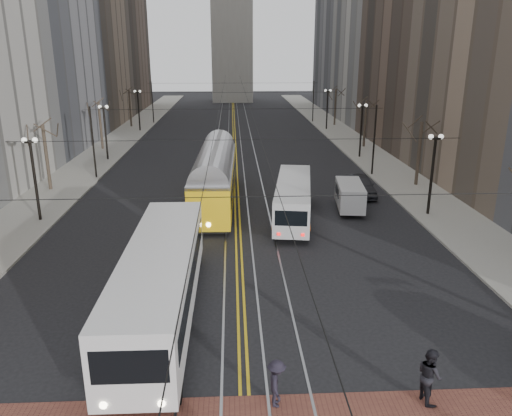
{
  "coord_description": "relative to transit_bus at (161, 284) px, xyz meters",
  "views": [
    {
      "loc": [
        -0.3,
        -15.44,
        11.44
      ],
      "look_at": [
        0.97,
        10.97,
        3.0
      ],
      "focal_mm": 35.0,
      "sensor_mm": 36.0,
      "label": 1
    }
  ],
  "objects": [
    {
      "name": "transit_bus",
      "position": [
        0.0,
        0.0,
        0.0
      ],
      "size": [
        2.84,
        13.47,
        3.37
      ],
      "primitive_type": "cube",
      "rotation": [
        0.0,
        0.0,
        -0.0
      ],
      "color": "silver",
      "rests_on": "ground"
    },
    {
      "name": "streetcar",
      "position": [
        1.85,
        17.39,
        0.09
      ],
      "size": [
        3.23,
        15.11,
        3.54
      ],
      "primitive_type": "cube",
      "rotation": [
        0.0,
        0.0,
        -0.03
      ],
      "color": "yellow",
      "rests_on": "ground"
    },
    {
      "name": "trolley_wires",
      "position": [
        3.5,
        30.46,
        2.09
      ],
      "size": [
        25.96,
        120.0,
        6.6
      ],
      "color": "black",
      "rests_on": "ground"
    },
    {
      "name": "lamp_posts",
      "position": [
        3.5,
        24.38,
        1.12
      ],
      "size": [
        27.6,
        57.2,
        5.6
      ],
      "color": "black",
      "rests_on": "ground"
    },
    {
      "name": "centre_lines",
      "position": [
        3.5,
        40.63,
        -1.67
      ],
      "size": [
        0.42,
        130.0,
        0.01
      ],
      "primitive_type": "cube",
      "color": "gold",
      "rests_on": "ground"
    },
    {
      "name": "sidewalk_left",
      "position": [
        -11.5,
        40.63,
        -1.61
      ],
      "size": [
        5.0,
        140.0,
        0.15
      ],
      "primitive_type": "cube",
      "color": "gray",
      "rests_on": "ground"
    },
    {
      "name": "ground",
      "position": [
        3.5,
        -4.37,
        -1.68
      ],
      "size": [
        260.0,
        260.0,
        0.0
      ],
      "primitive_type": "plane",
      "color": "black",
      "rests_on": "ground"
    },
    {
      "name": "sidewalk_right",
      "position": [
        18.5,
        40.63,
        -1.61
      ],
      "size": [
        5.0,
        140.0,
        0.15
      ],
      "primitive_type": "cube",
      "color": "gray",
      "rests_on": "ground"
    },
    {
      "name": "pedestrian_c",
      "position": [
        9.72,
        -5.87,
        -0.69
      ],
      "size": [
        0.88,
        1.06,
        1.97
      ],
      "primitive_type": "imported",
      "rotation": [
        0.0,
        0.0,
        1.72
      ],
      "color": "black",
      "rests_on": "crosswalk_band"
    },
    {
      "name": "streetcar_rails",
      "position": [
        3.5,
        40.63,
        -1.68
      ],
      "size": [
        4.8,
        130.0,
        0.02
      ],
      "primitive_type": "cube",
      "color": "gray",
      "rests_on": "ground"
    },
    {
      "name": "rear_bus",
      "position": [
        7.4,
        13.31,
        -0.32
      ],
      "size": [
        3.76,
        10.65,
        2.72
      ],
      "primitive_type": "cube",
      "rotation": [
        0.0,
        0.0,
        -0.15
      ],
      "color": "#BDBDBD",
      "rests_on": "ground"
    },
    {
      "name": "building_left_far",
      "position": [
        -22.0,
        81.63,
        18.32
      ],
      "size": [
        16.0,
        20.0,
        40.0
      ],
      "primitive_type": "cube",
      "color": "brown",
      "rests_on": "ground"
    },
    {
      "name": "building_right_far",
      "position": [
        29.0,
        81.63,
        18.32
      ],
      "size": [
        16.0,
        20.0,
        40.0
      ],
      "primitive_type": "cube",
      "color": "slate",
      "rests_on": "ground"
    },
    {
      "name": "cargo_van",
      "position": [
        11.82,
        15.12,
        -0.66
      ],
      "size": [
        2.28,
        4.79,
        2.05
      ],
      "primitive_type": "cube",
      "rotation": [
        0.0,
        0.0,
        -0.11
      ],
      "color": "silver",
      "rests_on": "ground"
    },
    {
      "name": "street_trees",
      "position": [
        3.5,
        30.88,
        1.12
      ],
      "size": [
        31.68,
        53.28,
        5.6
      ],
      "color": "#382D23",
      "rests_on": "ground"
    },
    {
      "name": "pedestrian_d",
      "position": [
        4.55,
        -5.87,
        -0.82
      ],
      "size": [
        0.64,
        1.1,
        1.7
      ],
      "primitive_type": "imported",
      "rotation": [
        0.0,
        0.0,
        1.58
      ],
      "color": "black",
      "rests_on": "crosswalk_band"
    },
    {
      "name": "sedan_grey",
      "position": [
        13.62,
        19.12,
        -0.84
      ],
      "size": [
        2.11,
        4.99,
        1.68
      ],
      "primitive_type": "imported",
      "rotation": [
        0.0,
        0.0,
        -0.03
      ],
      "color": "#3C3D43",
      "rests_on": "ground"
    }
  ]
}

